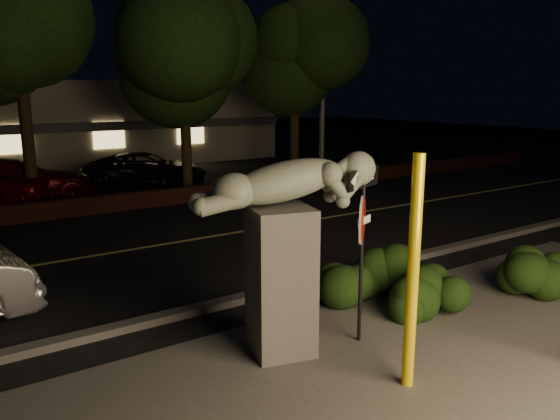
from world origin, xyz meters
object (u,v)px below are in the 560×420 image
(streetlight, at_px, (321,14))
(parked_car_darkred, at_px, (11,181))
(signpost, at_px, (363,221))
(yellow_pole_left, at_px, (413,275))
(sculpture, at_px, (284,233))
(parked_car_dark, at_px, (146,169))

(streetlight, relative_size, parked_car_darkred, 2.13)
(signpost, bearing_deg, parked_car_darkred, 80.01)
(yellow_pole_left, relative_size, signpost, 1.14)
(sculpture, bearing_deg, parked_car_dark, 91.41)
(yellow_pole_left, relative_size, streetlight, 0.26)
(yellow_pole_left, distance_m, parked_car_darkred, 14.93)
(parked_car_darkred, bearing_deg, sculpture, -173.11)
(sculpture, relative_size, streetlight, 0.25)
(signpost, distance_m, parked_car_dark, 14.69)
(yellow_pole_left, distance_m, parked_car_dark, 15.94)
(signpost, xyz_separation_m, sculpture, (-1.06, 0.36, -0.10))
(parked_car_darkred, bearing_deg, signpost, -168.86)
(parked_car_dark, bearing_deg, signpost, -162.85)
(parked_car_darkred, xyz_separation_m, parked_car_dark, (4.80, 0.95, -0.11))
(sculpture, bearing_deg, parked_car_darkred, 111.08)
(signpost, distance_m, parked_car_darkred, 13.78)
(streetlight, relative_size, parked_car_dark, 2.39)
(yellow_pole_left, xyz_separation_m, parked_car_darkred, (-2.18, 14.75, -0.69))
(streetlight, bearing_deg, signpost, -150.93)
(streetlight, bearing_deg, parked_car_dark, 135.72)
(parked_car_darkred, distance_m, parked_car_dark, 4.90)
(yellow_pole_left, bearing_deg, parked_car_darkred, 98.41)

